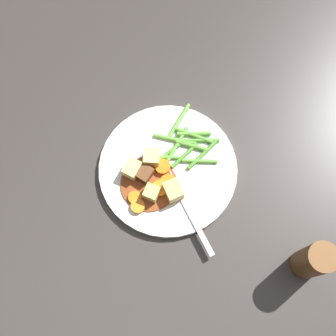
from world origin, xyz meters
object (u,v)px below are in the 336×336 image
object	(u,v)px
carrot_slice_3	(168,183)
meat_chunk_0	(147,166)
potato_chunk_0	(132,169)
carrot_slice_4	(135,198)
potato_chunk_2	(152,193)
carrot_slice_0	(160,188)
dinner_plate	(168,169)
carrot_slice_1	(163,167)
potato_chunk_1	(173,191)
meat_chunk_1	(144,173)
carrot_slice_2	(138,207)
potato_chunk_3	(152,158)
fork	(188,209)
pepper_mill	(315,258)

from	to	relation	value
carrot_slice_3	meat_chunk_0	size ratio (longest dim) A/B	1.49
potato_chunk_0	carrot_slice_3	bearing A→B (deg)	106.74
carrot_slice_4	meat_chunk_0	bearing A→B (deg)	-163.44
carrot_slice_4	potato_chunk_2	distance (m)	0.03
carrot_slice_0	potato_chunk_2	world-z (taller)	potato_chunk_2
dinner_plate	carrot_slice_1	bearing A→B (deg)	-50.87
potato_chunk_1	meat_chunk_1	size ratio (longest dim) A/B	1.20
carrot_slice_2	potato_chunk_1	xyz separation A→B (m)	(-0.06, 0.04, 0.01)
carrot_slice_1	meat_chunk_0	distance (m)	0.03
carrot_slice_4	potato_chunk_3	bearing A→B (deg)	-166.09
carrot_slice_3	carrot_slice_4	bearing A→B (deg)	-28.88
meat_chunk_1	carrot_slice_4	bearing A→B (deg)	15.71
fork	potato_chunk_1	bearing A→B (deg)	-102.58
potato_chunk_2	fork	world-z (taller)	potato_chunk_2
potato_chunk_2	pepper_mill	size ratio (longest dim) A/B	0.26
fork	potato_chunk_3	bearing A→B (deg)	-108.53
dinner_plate	carrot_slice_0	size ratio (longest dim) A/B	8.73
carrot_slice_1	potato_chunk_2	xyz separation A→B (m)	(0.05, 0.01, 0.01)
carrot_slice_1	carrot_slice_4	bearing A→B (deg)	-4.91
carrot_slice_4	potato_chunk_2	size ratio (longest dim) A/B	0.86
carrot_slice_1	carrot_slice_2	distance (m)	0.09
potato_chunk_0	carrot_slice_0	bearing A→B (deg)	92.01
potato_chunk_2	meat_chunk_0	world-z (taller)	potato_chunk_2
dinner_plate	potato_chunk_2	distance (m)	0.06
carrot_slice_0	potato_chunk_3	bearing A→B (deg)	-127.92
dinner_plate	fork	bearing A→B (deg)	60.75
carrot_slice_3	potato_chunk_2	size ratio (longest dim) A/B	1.10
carrot_slice_1	potato_chunk_3	bearing A→B (deg)	-90.38
carrot_slice_4	potato_chunk_0	bearing A→B (deg)	-137.63
carrot_slice_3	carrot_slice_2	bearing A→B (deg)	-14.15
meat_chunk_0	fork	size ratio (longest dim) A/B	0.13
potato_chunk_3	potato_chunk_0	bearing A→B (deg)	-22.73
dinner_plate	fork	world-z (taller)	fork
meat_chunk_1	potato_chunk_3	bearing A→B (deg)	-168.71
dinner_plate	potato_chunk_2	world-z (taller)	potato_chunk_2
pepper_mill	fork	bearing A→B (deg)	-77.91
carrot_slice_0	pepper_mill	xyz separation A→B (m)	(-0.05, 0.29, 0.03)
carrot_slice_0	potato_chunk_1	xyz separation A→B (m)	(-0.01, 0.02, 0.01)
pepper_mill	carrot_slice_0	bearing A→B (deg)	-80.66
potato_chunk_0	potato_chunk_1	distance (m)	0.09
carrot_slice_1	potato_chunk_1	xyz separation A→B (m)	(0.03, 0.04, 0.01)
potato_chunk_0	pepper_mill	size ratio (longest dim) A/B	0.30
carrot_slice_1	carrot_slice_2	size ratio (longest dim) A/B	1.11
pepper_mill	carrot_slice_4	bearing A→B (deg)	-74.35
potato_chunk_3	fork	bearing A→B (deg)	71.47
carrot_slice_3	meat_chunk_0	distance (m)	0.05
dinner_plate	carrot_slice_3	bearing A→B (deg)	37.06
meat_chunk_1	pepper_mill	xyz separation A→B (m)	(-0.04, 0.33, 0.03)
carrot_slice_4	meat_chunk_1	world-z (taller)	meat_chunk_1
carrot_slice_0	fork	world-z (taller)	carrot_slice_0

